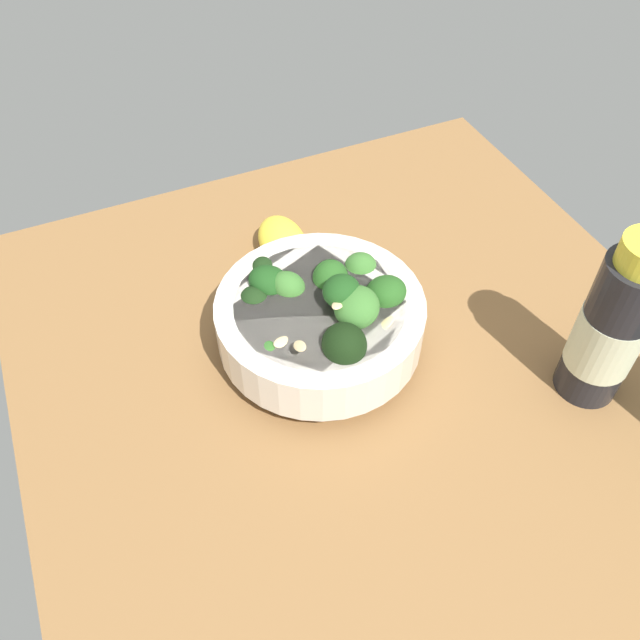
# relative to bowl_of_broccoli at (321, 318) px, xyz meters

# --- Properties ---
(ground_plane) EXTENTS (0.65, 0.65, 0.05)m
(ground_plane) POSITION_rel_bowl_of_broccoli_xyz_m (0.02, 0.03, -0.07)
(ground_plane) COLOR brown
(bowl_of_broccoli) EXTENTS (0.20, 0.20, 0.10)m
(bowl_of_broccoli) POSITION_rel_bowl_of_broccoli_xyz_m (0.00, 0.00, 0.00)
(bowl_of_broccoli) COLOR silver
(bowl_of_broccoli) RESTS_ON ground_plane
(lemon_wedge) EXTENTS (0.08, 0.06, 0.04)m
(lemon_wedge) POSITION_rel_bowl_of_broccoli_xyz_m (-0.14, 0.02, -0.02)
(lemon_wedge) COLOR yellow
(lemon_wedge) RESTS_ON ground_plane
(bottle_short) EXTENTS (0.06, 0.06, 0.18)m
(bottle_short) POSITION_rel_bowl_of_broccoli_xyz_m (0.14, 0.21, 0.04)
(bottle_short) COLOR black
(bottle_short) RESTS_ON ground_plane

